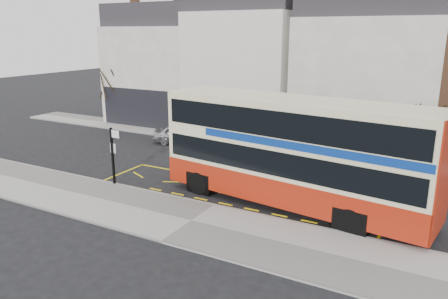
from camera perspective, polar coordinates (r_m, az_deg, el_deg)
The scene contains 15 objects.
ground at distance 20.07m, azimuth -0.70°, elevation -7.23°, with size 120.00×120.00×0.00m, color black.
pavement at distance 18.24m, azimuth -4.30°, elevation -9.41°, with size 40.00×4.00×0.15m, color #A39F9B.
kerb at distance 19.74m, azimuth -1.24°, elevation -7.39°, with size 40.00×0.15×0.15m, color gray.
far_pavement at distance 29.63m, azimuth 9.79°, elevation 0.16°, with size 50.00×3.00×0.15m, color #A39F9B.
road_markings at distance 21.38m, azimuth 1.41°, elevation -5.78°, with size 14.00×3.40×0.01m, color yellow, non-canonical shape.
terrace_far_left at distance 38.59m, azimuth -7.41°, elevation 10.88°, with size 8.00×8.01×10.80m.
terrace_left at distance 34.48m, azimuth 3.62°, elevation 11.30°, with size 8.00×8.01×11.80m.
terrace_green_shop at distance 31.75m, azimuth 18.69°, elevation 9.75°, with size 9.00×8.01×11.30m.
double_decker_bus at distance 19.33m, azimuth 9.10°, elevation -0.25°, with size 12.51×4.42×4.89m.
bus_stop_post at distance 22.46m, azimuth -14.26°, elevation -0.11°, with size 0.72×0.13×2.91m.
car_silver at distance 30.66m, azimuth -5.51°, elevation 1.98°, with size 1.60×3.97×1.35m, color #A8A7AC.
car_grey at distance 27.93m, azimuth 9.42°, elevation 0.41°, with size 1.31×3.76×1.24m, color #393D40.
car_white at distance 26.50m, azimuth 21.00°, elevation -1.01°, with size 2.02×4.97×1.44m, color white.
street_tree_left at distance 37.97m, azimuth -14.60°, elevation 9.36°, with size 2.79×2.79×6.02m.
street_tree_right at distance 27.07m, azimuth 25.29°, elevation 4.34°, with size 2.20×2.20×4.75m.
Camera 1 is at (9.12, -16.15, 7.67)m, focal length 35.00 mm.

